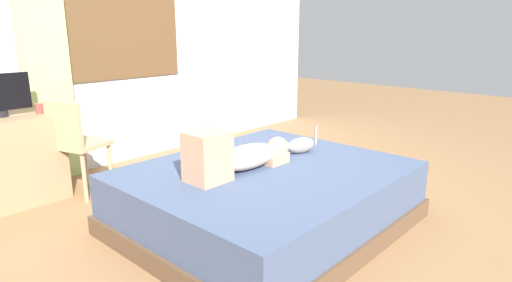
{
  "coord_description": "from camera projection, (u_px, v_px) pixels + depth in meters",
  "views": [
    {
      "loc": [
        -2.36,
        -2.04,
        1.45
      ],
      "look_at": [
        -0.02,
        0.11,
        0.6
      ],
      "focal_mm": 30.03,
      "sensor_mm": 36.0,
      "label": 1
    }
  ],
  "objects": [
    {
      "name": "ground_plane",
      "position": [
        268.0,
        216.0,
        3.39
      ],
      "size": [
        16.0,
        16.0,
        0.0
      ],
      "primitive_type": "plane",
      "color": "olive"
    },
    {
      "name": "back_wall_with_window",
      "position": [
        109.0,
        27.0,
        4.46
      ],
      "size": [
        6.4,
        0.14,
        2.9
      ],
      "color": "silver",
      "rests_on": "ground"
    },
    {
      "name": "bed",
      "position": [
        267.0,
        197.0,
        3.19
      ],
      "size": [
        1.98,
        1.68,
        0.45
      ],
      "color": "brown",
      "rests_on": "ground"
    },
    {
      "name": "person_lying",
      "position": [
        238.0,
        156.0,
        3.04
      ],
      "size": [
        0.94,
        0.28,
        0.34
      ],
      "color": "#CCB299",
      "rests_on": "bed"
    },
    {
      "name": "cat",
      "position": [
        299.0,
        145.0,
        3.48
      ],
      "size": [
        0.35,
        0.18,
        0.21
      ],
      "color": "gray",
      "rests_on": "bed"
    },
    {
      "name": "desk",
      "position": [
        0.0,
        162.0,
        3.54
      ],
      "size": [
        0.9,
        0.56,
        0.74
      ],
      "color": "#997A56",
      "rests_on": "ground"
    },
    {
      "name": "cup",
      "position": [
        40.0,
        108.0,
        3.63
      ],
      "size": [
        0.07,
        0.07,
        0.08
      ],
      "primitive_type": "cylinder",
      "color": "#B23D38",
      "rests_on": "desk"
    },
    {
      "name": "chair_by_desk",
      "position": [
        75.0,
        141.0,
        3.66
      ],
      "size": [
        0.48,
        0.48,
        0.86
      ],
      "color": "tan",
      "rests_on": "ground"
    },
    {
      "name": "curtain_left",
      "position": [
        42.0,
        38.0,
        3.88
      ],
      "size": [
        0.44,
        0.06,
        2.7
      ],
      "primitive_type": "cube",
      "color": "#ADCC75",
      "rests_on": "ground"
    }
  ]
}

